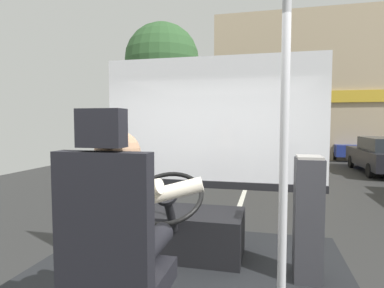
{
  "coord_description": "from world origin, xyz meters",
  "views": [
    {
      "loc": [
        0.62,
        -1.92,
        1.97
      ],
      "look_at": [
        -0.14,
        1.28,
        1.74
      ],
      "focal_mm": 29.82,
      "sensor_mm": 36.0,
      "label": 1
    }
  ],
  "objects_px": {
    "bus_driver": "(124,217)",
    "handrail_pole": "(284,170)",
    "steering_console": "(182,231)",
    "parked_car_black": "(384,155)",
    "driver_seat": "(114,257)",
    "fare_box": "(308,218)",
    "parked_car_green": "(333,141)",
    "parked_car_blue": "(349,146)"
  },
  "relations": [
    {
      "from": "bus_driver",
      "to": "steering_console",
      "type": "bearing_deg",
      "value": 90.0
    },
    {
      "from": "fare_box",
      "to": "parked_car_blue",
      "type": "relative_size",
      "value": 0.24
    },
    {
      "from": "steering_console",
      "to": "parked_car_blue",
      "type": "height_order",
      "value": "steering_console"
    },
    {
      "from": "driver_seat",
      "to": "fare_box",
      "type": "bearing_deg",
      "value": 46.08
    },
    {
      "from": "parked_car_black",
      "to": "driver_seat",
      "type": "bearing_deg",
      "value": -112.9
    },
    {
      "from": "driver_seat",
      "to": "steering_console",
      "type": "distance_m",
      "value": 1.35
    },
    {
      "from": "handrail_pole",
      "to": "parked_car_black",
      "type": "xyz_separation_m",
      "value": [
        4.29,
        11.92,
        -1.02
      ]
    },
    {
      "from": "steering_console",
      "to": "parked_car_black",
      "type": "relative_size",
      "value": 0.26
    },
    {
      "from": "bus_driver",
      "to": "steering_console",
      "type": "distance_m",
      "value": 1.29
    },
    {
      "from": "bus_driver",
      "to": "fare_box",
      "type": "xyz_separation_m",
      "value": [
        1.06,
        0.98,
        -0.22
      ]
    },
    {
      "from": "driver_seat",
      "to": "handrail_pole",
      "type": "relative_size",
      "value": 0.66
    },
    {
      "from": "handrail_pole",
      "to": "parked_car_black",
      "type": "distance_m",
      "value": 12.71
    },
    {
      "from": "parked_car_black",
      "to": "parked_car_blue",
      "type": "height_order",
      "value": "parked_car_black"
    },
    {
      "from": "steering_console",
      "to": "parked_car_green",
      "type": "height_order",
      "value": "steering_console"
    },
    {
      "from": "driver_seat",
      "to": "parked_car_blue",
      "type": "xyz_separation_m",
      "value": [
        5.02,
        17.29,
        -0.62
      ]
    },
    {
      "from": "bus_driver",
      "to": "parked_car_blue",
      "type": "xyz_separation_m",
      "value": [
        5.02,
        17.17,
        -0.79
      ]
    },
    {
      "from": "handrail_pole",
      "to": "parked_car_black",
      "type": "bearing_deg",
      "value": 70.2
    },
    {
      "from": "handrail_pole",
      "to": "fare_box",
      "type": "height_order",
      "value": "handrail_pole"
    },
    {
      "from": "steering_console",
      "to": "parked_car_black",
      "type": "bearing_deg",
      "value": 64.64
    },
    {
      "from": "driver_seat",
      "to": "fare_box",
      "type": "height_order",
      "value": "driver_seat"
    },
    {
      "from": "fare_box",
      "to": "parked_car_green",
      "type": "distance_m",
      "value": 21.65
    },
    {
      "from": "driver_seat",
      "to": "handrail_pole",
      "type": "height_order",
      "value": "handrail_pole"
    },
    {
      "from": "driver_seat",
      "to": "bus_driver",
      "type": "height_order",
      "value": "driver_seat"
    },
    {
      "from": "parked_car_black",
      "to": "steering_console",
      "type": "bearing_deg",
      "value": -115.36
    },
    {
      "from": "bus_driver",
      "to": "parked_car_green",
      "type": "height_order",
      "value": "bus_driver"
    },
    {
      "from": "driver_seat",
      "to": "parked_car_blue",
      "type": "height_order",
      "value": "driver_seat"
    },
    {
      "from": "steering_console",
      "to": "parked_car_blue",
      "type": "bearing_deg",
      "value": 72.55
    },
    {
      "from": "steering_console",
      "to": "handrail_pole",
      "type": "relative_size",
      "value": 0.56
    },
    {
      "from": "bus_driver",
      "to": "handrail_pole",
      "type": "height_order",
      "value": "handrail_pole"
    },
    {
      "from": "fare_box",
      "to": "parked_car_green",
      "type": "bearing_deg",
      "value": 79.06
    },
    {
      "from": "parked_car_blue",
      "to": "parked_car_black",
      "type": "bearing_deg",
      "value": -88.85
    },
    {
      "from": "driver_seat",
      "to": "steering_console",
      "type": "height_order",
      "value": "driver_seat"
    },
    {
      "from": "parked_car_black",
      "to": "parked_car_green",
      "type": "xyz_separation_m",
      "value": [
        0.04,
        10.22,
        -0.06
      ]
    },
    {
      "from": "driver_seat",
      "to": "bus_driver",
      "type": "xyz_separation_m",
      "value": [
        0.0,
        0.12,
        0.17
      ]
    },
    {
      "from": "driver_seat",
      "to": "parked_car_green",
      "type": "height_order",
      "value": "driver_seat"
    },
    {
      "from": "handrail_pole",
      "to": "fare_box",
      "type": "xyz_separation_m",
      "value": [
        0.23,
        0.89,
        -0.5
      ]
    },
    {
      "from": "steering_console",
      "to": "parked_car_black",
      "type": "distance_m",
      "value": 11.97
    },
    {
      "from": "fare_box",
      "to": "handrail_pole",
      "type": "bearing_deg",
      "value": -104.44
    },
    {
      "from": "handrail_pole",
      "to": "parked_car_black",
      "type": "relative_size",
      "value": 0.46
    },
    {
      "from": "bus_driver",
      "to": "parked_car_blue",
      "type": "height_order",
      "value": "bus_driver"
    },
    {
      "from": "driver_seat",
      "to": "fare_box",
      "type": "xyz_separation_m",
      "value": [
        1.06,
        1.1,
        -0.05
      ]
    },
    {
      "from": "driver_seat",
      "to": "fare_box",
      "type": "relative_size",
      "value": 1.33
    }
  ]
}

